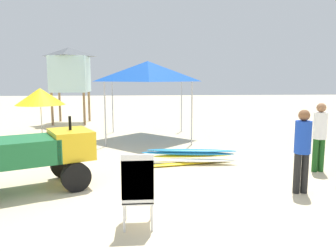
% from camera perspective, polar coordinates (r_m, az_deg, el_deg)
% --- Properties ---
extents(ground, '(80.00, 80.00, 0.00)m').
position_cam_1_polar(ground, '(6.22, 1.39, -13.50)').
color(ground, beige).
extents(utility_cart, '(2.81, 2.18, 1.50)m').
position_cam_1_polar(utility_cart, '(7.37, -22.50, -4.30)').
color(utility_cart, '#1E6B38').
rests_on(utility_cart, ground).
extents(stacked_plastic_chairs, '(0.48, 0.48, 1.20)m').
position_cam_1_polar(stacked_plastic_chairs, '(5.12, -5.24, -10.07)').
color(stacked_plastic_chairs, white).
rests_on(stacked_plastic_chairs, ground).
extents(surfboard_pile, '(2.62, 0.87, 0.40)m').
position_cam_1_polar(surfboard_pile, '(9.03, 3.78, -5.26)').
color(surfboard_pile, yellow).
rests_on(surfboard_pile, ground).
extents(lifeguard_near_left, '(0.32, 0.32, 1.70)m').
position_cam_1_polar(lifeguard_near_left, '(7.10, 22.18, -3.17)').
color(lifeguard_near_left, black).
rests_on(lifeguard_near_left, ground).
extents(lifeguard_near_center, '(0.32, 0.32, 1.71)m').
position_cam_1_polar(lifeguard_near_center, '(8.93, 24.72, -1.03)').
color(lifeguard_near_center, '#194C19').
rests_on(lifeguard_near_center, ground).
extents(popup_canopy, '(3.02, 3.02, 2.96)m').
position_cam_1_polar(popup_canopy, '(12.75, -3.53, 9.39)').
color(popup_canopy, '#B2B2B7').
rests_on(popup_canopy, ground).
extents(lifeguard_tower, '(1.98, 1.98, 3.87)m').
position_cam_1_polar(lifeguard_tower, '(17.80, -16.56, 9.32)').
color(lifeguard_tower, olive).
rests_on(lifeguard_tower, ground).
extents(beach_umbrella_left, '(1.91, 1.91, 1.94)m').
position_cam_1_polar(beach_umbrella_left, '(14.04, -21.19, 4.77)').
color(beach_umbrella_left, beige).
rests_on(beach_umbrella_left, ground).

